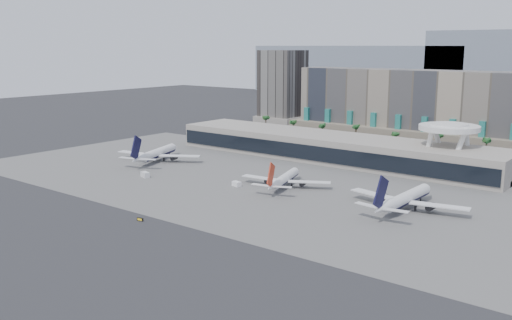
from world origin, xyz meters
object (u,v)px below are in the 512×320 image
Objects in this scene: airliner_left at (156,153)px; taxiway_sign at (140,219)px; airliner_centre at (284,179)px; airliner_right at (405,198)px; service_vehicle_b at (237,184)px; service_vehicle_a at (145,175)px.

airliner_left is 96.59m from taxiway_sign.
airliner_centre is 50.81m from airliner_right.
airliner_left is 78.39m from airliner_centre.
service_vehicle_b reaches higher than taxiway_sign.
service_vehicle_a is at bearing -148.94° from service_vehicle_b.
airliner_centre reaches higher than taxiway_sign.
airliner_centre is (78.32, -3.20, -0.62)m from airliner_left.
airliner_right is at bearing -17.53° from airliner_centre.
service_vehicle_a is 1.98× the size of taxiway_sign.
service_vehicle_b is at bearing -32.70° from airliner_left.
airliner_centre is at bearing -22.43° from airliner_left.
service_vehicle_b is at bearing -162.75° from airliner_centre.
taxiway_sign is at bearing -132.59° from airliner_right.
service_vehicle_a is 1.25× the size of service_vehicle_b.
service_vehicle_a is 42.54m from service_vehicle_b.
airliner_left reaches higher than taxiway_sign.
airliner_centre is 65.88m from taxiway_sign.
airliner_right reaches higher than service_vehicle_b.
taxiway_sign is (-60.87, -65.01, -3.35)m from airliner_right.
airliner_centre is 15.54× the size of taxiway_sign.
airliner_centre is at bearing 69.89° from taxiway_sign.
airliner_right is 89.12m from taxiway_sign.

